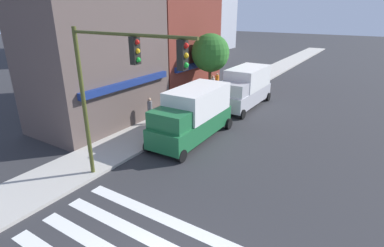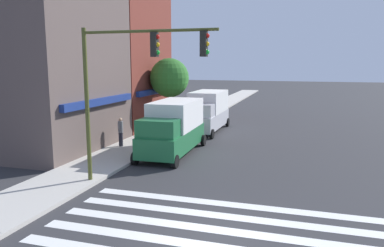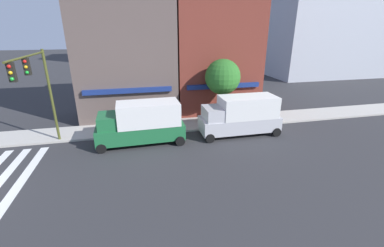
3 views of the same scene
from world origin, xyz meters
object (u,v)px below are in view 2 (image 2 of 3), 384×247
Objects in this scene: traffic_signal at (130,72)px; box_truck_silver at (207,111)px; pedestrian_white_shirt at (170,114)px; pedestrian_grey_coat at (121,131)px; pedestrian_orange_vest at (172,112)px; street_tree at (169,78)px; box_truck_green at (173,127)px.

box_truck_silver is (13.67, 0.37, -3.26)m from traffic_signal.
pedestrian_white_shirt and pedestrian_grey_coat have the same top height.
pedestrian_white_shirt is (1.06, 3.43, -0.51)m from box_truck_silver.
pedestrian_grey_coat is (-8.36, 0.10, 0.00)m from pedestrian_white_shirt.
pedestrian_orange_vest is 0.33× the size of street_tree.
pedestrian_orange_vest is (15.90, 4.00, -3.77)m from traffic_signal.
traffic_signal is 15.68m from pedestrian_white_shirt.
box_truck_silver is 3.50× the size of pedestrian_orange_vest.
traffic_signal is 1.07× the size of box_truck_silver.
traffic_signal is at bearing -178.05° from box_truck_green.
traffic_signal is 3.76× the size of pedestrian_grey_coat.
box_truck_green is 3.53× the size of pedestrian_white_shirt.
box_truck_silver is 8.12m from pedestrian_grey_coat.
traffic_signal is at bearing -96.07° from pedestrian_white_shirt.
pedestrian_white_shirt is at bearing 137.51° from pedestrian_grey_coat.
pedestrian_white_shirt is (-1.16, -0.20, 0.00)m from pedestrian_orange_vest.
box_truck_silver is 3.50× the size of pedestrian_grey_coat.
box_truck_silver is at bearing 112.40° from pedestrian_grey_coat.
pedestrian_orange_vest is at bearing 79.41° from pedestrian_white_shirt.
box_truck_green reaches higher than pedestrian_orange_vest.
pedestrian_orange_vest and pedestrian_grey_coat have the same top height.
pedestrian_white_shirt is at bearing 72.66° from box_truck_silver.
box_truck_green is 1.15× the size of street_tree.
box_truck_green reaches higher than pedestrian_grey_coat.
box_truck_silver is at bearing 1.54° from traffic_signal.
pedestrian_grey_coat is (-9.52, -0.10, 0.00)m from pedestrian_orange_vest.
pedestrian_grey_coat is 7.36m from street_tree.
pedestrian_grey_coat is (6.38, 3.90, -3.77)m from traffic_signal.
pedestrian_orange_vest is 1.00× the size of pedestrian_grey_coat.
traffic_signal reaches higher than box_truck_green.
box_truck_silver is at bearing 75.63° from pedestrian_orange_vest.
pedestrian_grey_coat is (-7.30, 3.53, -0.51)m from box_truck_silver.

